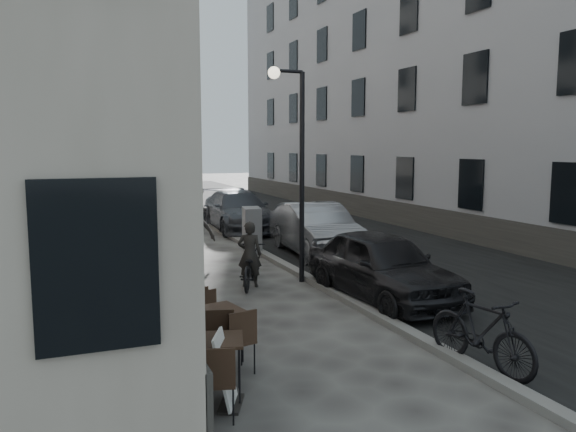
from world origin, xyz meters
TOP-DOWN VIEW (x-y plane):
  - ground at (0.00, 0.00)m, footprint 120.00×120.00m
  - road at (3.85, 16.00)m, footprint 7.30×60.00m
  - kerb at (0.20, 16.00)m, footprint 0.25×60.00m
  - building_left at (-6.00, 16.50)m, footprint 4.00×35.00m
  - building_right at (9.50, 16.50)m, footprint 4.00×35.00m
  - streetlamp_near at (-0.17, 6.00)m, footprint 0.90×0.28m
  - streetlamp_far at (-0.17, 18.00)m, footprint 0.90×0.28m
  - tree_near at (-0.10, 21.00)m, footprint 2.40×2.40m
  - tree_far at (-0.10, 27.00)m, footprint 2.40×2.40m
  - bistro_set_a at (-3.49, 0.54)m, footprint 0.86×1.66m
  - bistro_set_b at (-3.17, 1.81)m, footprint 0.79×1.69m
  - bistro_set_c at (-3.25, 3.53)m, footprint 0.69×1.47m
  - sign_board at (-3.46, 0.26)m, footprint 0.53×0.62m
  - utility_cabinet at (0.06, 10.11)m, footprint 0.67×1.01m
  - bicycle at (-1.32, 6.00)m, footprint 1.33×1.90m
  - cyclist_rider at (-1.32, 6.00)m, footprint 0.67×0.57m
  - pedestrian_near at (-3.60, 8.23)m, footprint 0.98×0.87m
  - pedestrian_mid at (-1.89, 9.19)m, footprint 1.20×0.77m
  - pedestrian_far at (-3.60, 9.43)m, footprint 1.05×1.04m
  - car_near at (1.00, 3.94)m, footprint 1.98×4.42m
  - car_mid at (1.73, 8.97)m, footprint 1.97×4.83m
  - car_far at (1.00, 14.80)m, footprint 2.25×5.29m
  - moped at (0.35, 0.05)m, footprint 0.86×1.99m

SIDE VIEW (x-z plane):
  - ground at x=0.00m, z-range 0.00..0.00m
  - road at x=3.85m, z-range 0.00..0.00m
  - kerb at x=0.20m, z-range 0.00..0.12m
  - sign_board at x=-3.46m, z-range -0.09..0.87m
  - bistro_set_c at x=-3.25m, z-range 0.01..0.86m
  - bicycle at x=-1.32m, z-range 0.00..0.95m
  - bistro_set_a at x=-3.49m, z-range 0.01..0.96m
  - bistro_set_b at x=-3.17m, z-range 0.01..0.98m
  - moped at x=0.35m, z-range 0.00..1.15m
  - utility_cabinet at x=0.06m, z-range 0.00..1.40m
  - car_near at x=1.00m, z-range 0.00..1.48m
  - car_far at x=1.00m, z-range 0.00..1.52m
  - cyclist_rider at x=-1.32m, z-range 0.00..1.55m
  - car_mid at x=1.73m, z-range 0.00..1.56m
  - pedestrian_near at x=-3.60m, z-range 0.00..1.67m
  - pedestrian_mid at x=-1.89m, z-range 0.00..1.77m
  - pedestrian_far at x=-3.60m, z-range 0.00..1.78m
  - streetlamp_near at x=-0.17m, z-range 0.62..5.71m
  - streetlamp_far at x=-0.17m, z-range 0.62..5.71m
  - tree_near at x=-0.10m, z-range 1.81..7.51m
  - tree_far at x=-0.10m, z-range 1.81..7.51m
  - building_left at x=-6.00m, z-range 0.00..16.00m
  - building_right at x=9.50m, z-range 0.00..16.00m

